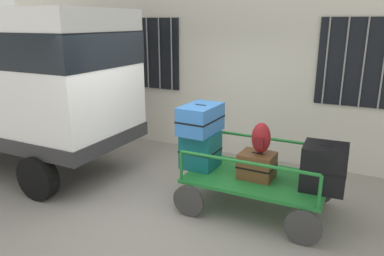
% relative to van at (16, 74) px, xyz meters
% --- Properties ---
extents(ground_plane, '(40.00, 40.00, 0.00)m').
position_rel_van_xyz_m(ground_plane, '(3.32, -0.22, -1.76)').
color(ground_plane, gray).
extents(building_wall, '(12.00, 0.38, 5.00)m').
position_rel_van_xyz_m(building_wall, '(3.32, 2.49, 0.74)').
color(building_wall, silver).
rests_on(building_wall, ground).
extents(van, '(4.36, 1.99, 2.87)m').
position_rel_van_xyz_m(van, '(0.00, 0.00, 0.00)').
color(van, white).
rests_on(van, ground).
extents(luggage_cart, '(2.05, 1.30, 0.51)m').
position_rel_van_xyz_m(luggage_cart, '(4.51, 0.25, -1.35)').
color(luggage_cart, '#1E722D').
rests_on(luggage_cart, ground).
extents(cart_railing, '(1.92, 1.16, 0.44)m').
position_rel_van_xyz_m(cart_railing, '(4.51, 0.25, -0.89)').
color(cart_railing, '#1E722D').
rests_on(cart_railing, luggage_cart).
extents(suitcase_left_bottom, '(0.53, 0.51, 0.55)m').
position_rel_van_xyz_m(suitcase_left_bottom, '(3.61, 0.25, -0.97)').
color(suitcase_left_bottom, '#0F5960').
rests_on(suitcase_left_bottom, luggage_cart).
extents(suitcase_left_middle, '(0.51, 0.75, 0.43)m').
position_rel_van_xyz_m(suitcase_left_middle, '(3.61, 0.25, -0.48)').
color(suitcase_left_middle, '#3372C6').
rests_on(suitcase_left_middle, suitcase_left_bottom).
extents(suitcase_midleft_bottom, '(0.50, 0.44, 0.37)m').
position_rel_van_xyz_m(suitcase_midleft_bottom, '(4.51, 0.24, -1.06)').
color(suitcase_midleft_bottom, brown).
rests_on(suitcase_midleft_bottom, luggage_cart).
extents(suitcase_center_bottom, '(0.60, 0.58, 0.61)m').
position_rel_van_xyz_m(suitcase_center_bottom, '(5.41, 0.29, -0.94)').
color(suitcase_center_bottom, black).
rests_on(suitcase_center_bottom, luggage_cart).
extents(backpack, '(0.27, 0.22, 0.44)m').
position_rel_van_xyz_m(backpack, '(4.54, 0.26, -0.65)').
color(backpack, maroon).
rests_on(backpack, suitcase_midleft_bottom).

